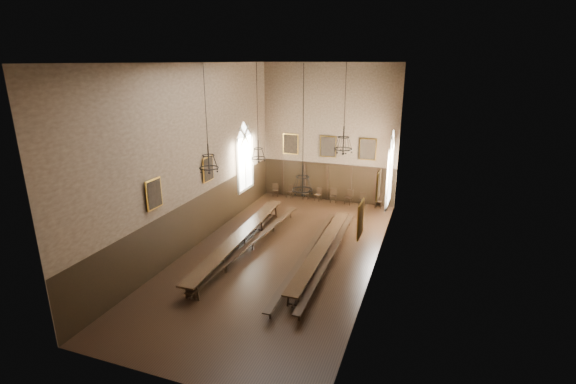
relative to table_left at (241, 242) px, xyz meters
The scene contains 34 objects.
floor 2.13m from the table_left, ahead, with size 9.00×18.00×0.02m, color black.
ceiling 8.84m from the table_left, ahead, with size 9.00×18.00×0.02m, color black.
wall_back 10.25m from the table_left, 77.18° to the left, with size 9.00×0.02×9.00m, color #896F54.
wall_front 9.97m from the table_left, 76.75° to the right, with size 9.00×0.02×9.00m, color #896F54.
wall_left 4.75m from the table_left, behind, with size 0.02×18.00×9.00m, color #896F54.
wall_right 7.76m from the table_left, ahead, with size 0.02×18.00×9.00m, color #896F54.
wainscot_panelling 2.25m from the table_left, ahead, with size 9.00×18.00×2.50m, color black, non-canonical shape.
table_left is the anchor object (origin of this frame).
table_right 4.16m from the table_left, ahead, with size 0.73×9.49×0.74m.
bench_left_outer 0.58m from the table_left, 146.47° to the left, with size 0.67×9.19×0.41m.
bench_left_inner 0.63m from the table_left, 14.62° to the left, with size 1.00×10.72×0.48m.
bench_right_inner 3.50m from the table_left, ahead, with size 0.56×10.67×0.48m.
bench_right_outer 4.58m from the table_left, ahead, with size 0.49×10.61×0.48m.
chair_0 8.80m from the table_left, 99.87° to the left, with size 0.50×0.50×0.88m.
chair_1 8.72m from the table_left, 93.00° to the left, with size 0.47×0.47×0.87m.
chair_2 8.79m from the table_left, 85.51° to the left, with size 0.47×0.47×0.90m.
chair_3 8.89m from the table_left, 79.88° to the left, with size 0.48×0.48×0.86m.
chair_4 9.13m from the table_left, 73.30° to the left, with size 0.48×0.48×0.93m.
chair_5 9.44m from the table_left, 67.08° to the left, with size 0.52×0.52×0.97m.
chair_6 9.77m from the table_left, 61.96° to the left, with size 0.40×0.40×0.90m.
chair_7 10.33m from the table_left, 57.02° to the left, with size 0.42×0.42×0.94m.
chandelier_back_left 4.99m from the table_left, 94.46° to the left, with size 0.80×0.80×5.08m.
chandelier_back_right 7.09m from the table_left, 33.79° to the left, with size 0.91×0.91×4.28m.
chandelier_front_left 5.24m from the table_left, 93.44° to the right, with size 0.82×0.82×4.36m.
chandelier_front_right 5.92m from the table_left, 27.02° to the right, with size 0.83×0.83×5.02m.
portrait_back_0 9.63m from the table_left, 93.26° to the left, with size 1.10×0.12×1.40m.
portrait_back_1 9.84m from the table_left, 77.01° to the left, with size 1.10×0.12×1.40m.
portrait_back_2 10.69m from the table_left, 62.59° to the left, with size 1.10×0.12×1.40m.
portrait_left_0 4.17m from the table_left, 153.28° to the left, with size 0.12×1.00×1.30m.
portrait_left_1 5.22m from the table_left, 124.46° to the right, with size 0.12×1.00×1.30m.
portrait_right_0 7.34m from the table_left, 10.13° to the left, with size 0.12×1.00×1.30m.
portrait_right_1 7.99m from the table_left, 27.36° to the right, with size 0.12×1.00×1.30m.
window_right 9.13m from the table_left, 40.96° to the left, with size 0.20×2.20×4.60m, color white, non-canonical shape.
window_left 6.81m from the table_left, 112.52° to the left, with size 0.20×2.20×4.60m, color white, non-canonical shape.
Camera 1 is at (6.59, -17.36, 9.08)m, focal length 26.00 mm.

